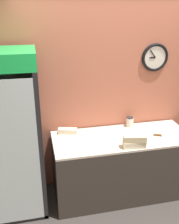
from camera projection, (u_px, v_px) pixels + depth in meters
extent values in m
cube|color=#B7664C|center=(114.00, 91.00, 3.53)|extent=(5.20, 0.06, 2.70)
torus|color=black|center=(155.00, 57.00, 3.43)|extent=(0.37, 0.04, 0.37)
cylinder|color=silver|center=(155.00, 57.00, 3.43)|extent=(0.30, 0.01, 0.30)
cube|color=black|center=(153.00, 58.00, 3.41)|extent=(0.08, 0.01, 0.02)
cube|color=black|center=(153.00, 54.00, 3.39)|extent=(0.09, 0.01, 0.11)
cube|color=#332D28|center=(121.00, 166.00, 3.52)|extent=(1.78, 0.71, 0.84)
cube|color=#BCB2A3|center=(122.00, 138.00, 3.36)|extent=(1.78, 0.71, 0.02)
cube|color=black|center=(12.00, 132.00, 3.36)|extent=(0.74, 0.04, 1.83)
cube|color=black|center=(40.00, 141.00, 3.15)|extent=(0.05, 0.66, 1.83)
cube|color=black|center=(18.00, 203.00, 3.42)|extent=(0.74, 0.66, 0.05)
cube|color=white|center=(12.00, 133.00, 3.34)|extent=(0.64, 0.02, 1.73)
cube|color=silver|center=(8.00, 159.00, 2.78)|extent=(0.64, 0.01, 1.73)
cube|color=silver|center=(14.00, 173.00, 3.22)|extent=(0.62, 0.54, 0.01)
cube|color=silver|center=(10.00, 144.00, 3.06)|extent=(0.62, 0.54, 0.01)
cube|color=silver|center=(6.00, 111.00, 2.90)|extent=(0.62, 0.54, 0.01)
cylinder|color=orange|center=(30.00, 145.00, 2.87)|extent=(0.06, 0.06, 0.16)
cylinder|color=orange|center=(29.00, 135.00, 2.82)|extent=(0.03, 0.03, 0.07)
cylinder|color=#B2231E|center=(23.00, 177.00, 3.01)|extent=(0.08, 0.08, 0.14)
cylinder|color=#B2231E|center=(22.00, 170.00, 2.97)|extent=(0.03, 0.03, 0.06)
cylinder|color=navy|center=(26.00, 111.00, 2.72)|extent=(0.07, 0.07, 0.12)
cylinder|color=navy|center=(25.00, 103.00, 2.69)|extent=(0.03, 0.03, 0.05)
cylinder|color=#72337F|center=(11.00, 147.00, 2.83)|extent=(0.06, 0.06, 0.16)
cylinder|color=#72337F|center=(9.00, 138.00, 2.78)|extent=(0.02, 0.02, 0.07)
cylinder|color=gold|center=(15.00, 178.00, 2.99)|extent=(0.07, 0.07, 0.15)
cylinder|color=gold|center=(14.00, 170.00, 2.95)|extent=(0.03, 0.03, 0.07)
cube|color=beige|center=(134.00, 145.00, 3.09)|extent=(0.28, 0.13, 0.08)
cube|color=beige|center=(135.00, 139.00, 3.07)|extent=(0.28, 0.14, 0.08)
cube|color=beige|center=(68.00, 131.00, 3.43)|extent=(0.26, 0.14, 0.07)
cube|color=silver|center=(171.00, 137.00, 3.35)|extent=(0.23, 0.13, 0.00)
cube|color=brown|center=(158.00, 135.00, 3.38)|extent=(0.10, 0.06, 0.02)
cylinder|color=silver|center=(130.00, 122.00, 3.62)|extent=(0.10, 0.10, 0.12)
cylinder|color=#262628|center=(130.00, 118.00, 3.60)|extent=(0.09, 0.09, 0.01)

